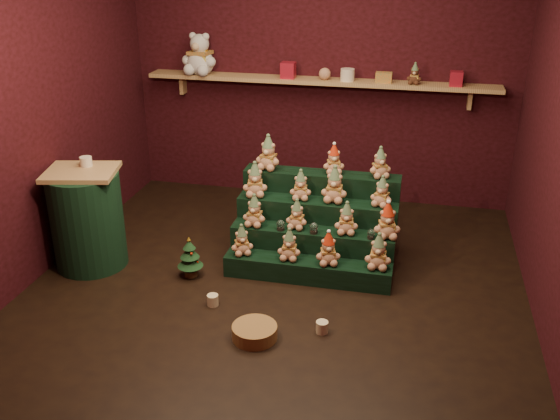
% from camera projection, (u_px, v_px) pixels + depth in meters
% --- Properties ---
extents(ground, '(4.00, 4.00, 0.00)m').
position_uv_depth(ground, '(278.00, 283.00, 5.19)').
color(ground, black).
rests_on(ground, ground).
extents(back_wall, '(4.00, 0.10, 2.80)m').
position_uv_depth(back_wall, '(322.00, 68.00, 6.46)').
color(back_wall, black).
rests_on(back_wall, ground).
extents(front_wall, '(4.00, 0.10, 2.80)m').
position_uv_depth(front_wall, '(176.00, 239.00, 2.79)').
color(front_wall, black).
rests_on(front_wall, ground).
extents(left_wall, '(0.10, 4.00, 2.80)m').
position_uv_depth(left_wall, '(31.00, 105.00, 5.04)').
color(left_wall, black).
rests_on(left_wall, ground).
extents(back_shelf, '(3.60, 0.26, 0.24)m').
position_uv_depth(back_shelf, '(319.00, 82.00, 6.34)').
color(back_shelf, tan).
rests_on(back_shelf, ground).
extents(riser_tier_front, '(1.40, 0.22, 0.18)m').
position_uv_depth(riser_tier_front, '(307.00, 270.00, 5.21)').
color(riser_tier_front, black).
rests_on(riser_tier_front, ground).
extents(riser_tier_midfront, '(1.40, 0.22, 0.36)m').
position_uv_depth(riser_tier_midfront, '(312.00, 249.00, 5.37)').
color(riser_tier_midfront, black).
rests_on(riser_tier_midfront, ground).
extents(riser_tier_midback, '(1.40, 0.22, 0.54)m').
position_uv_depth(riser_tier_midback, '(317.00, 229.00, 5.53)').
color(riser_tier_midback, black).
rests_on(riser_tier_midback, ground).
extents(riser_tier_back, '(1.40, 0.22, 0.72)m').
position_uv_depth(riser_tier_back, '(321.00, 210.00, 5.69)').
color(riser_tier_back, black).
rests_on(riser_tier_back, ground).
extents(teddy_0, '(0.24, 0.23, 0.26)m').
position_uv_depth(teddy_0, '(242.00, 240.00, 5.23)').
color(teddy_0, tan).
rests_on(teddy_0, riser_tier_front).
extents(teddy_1, '(0.20, 0.18, 0.27)m').
position_uv_depth(teddy_1, '(289.00, 244.00, 5.15)').
color(teddy_1, tan).
rests_on(teddy_1, riser_tier_front).
extents(teddy_2, '(0.24, 0.23, 0.28)m').
position_uv_depth(teddy_2, '(328.00, 248.00, 5.07)').
color(teddy_2, tan).
rests_on(teddy_2, riser_tier_front).
extents(teddy_3, '(0.21, 0.19, 0.30)m').
position_uv_depth(teddy_3, '(379.00, 251.00, 5.00)').
color(teddy_3, tan).
rests_on(teddy_3, riser_tier_front).
extents(teddy_4, '(0.21, 0.19, 0.28)m').
position_uv_depth(teddy_4, '(254.00, 211.00, 5.32)').
color(teddy_4, tan).
rests_on(teddy_4, riser_tier_midfront).
extents(teddy_5, '(0.20, 0.19, 0.26)m').
position_uv_depth(teddy_5, '(297.00, 214.00, 5.28)').
color(teddy_5, tan).
rests_on(teddy_5, riser_tier_midfront).
extents(teddy_6, '(0.22, 0.20, 0.27)m').
position_uv_depth(teddy_6, '(347.00, 218.00, 5.18)').
color(teddy_6, tan).
rests_on(teddy_6, riser_tier_midfront).
extents(teddy_7, '(0.26, 0.24, 0.31)m').
position_uv_depth(teddy_7, '(387.00, 221.00, 5.10)').
color(teddy_7, tan).
rests_on(teddy_7, riser_tier_midfront).
extents(teddy_8, '(0.26, 0.24, 0.31)m').
position_uv_depth(teddy_8, '(255.00, 179.00, 5.46)').
color(teddy_8, tan).
rests_on(teddy_8, riser_tier_midback).
extents(teddy_9, '(0.21, 0.19, 0.26)m').
position_uv_depth(teddy_9, '(301.00, 185.00, 5.40)').
color(teddy_9, tan).
rests_on(teddy_9, riser_tier_midback).
extents(teddy_10, '(0.23, 0.21, 0.31)m').
position_uv_depth(teddy_10, '(335.00, 184.00, 5.34)').
color(teddy_10, tan).
rests_on(teddy_10, riser_tier_midback).
extents(teddy_11, '(0.23, 0.22, 0.26)m').
position_uv_depth(teddy_11, '(382.00, 191.00, 5.27)').
color(teddy_11, tan).
rests_on(teddy_11, riser_tier_midback).
extents(teddy_12, '(0.25, 0.23, 0.31)m').
position_uv_depth(teddy_12, '(268.00, 153.00, 5.57)').
color(teddy_12, tan).
rests_on(teddy_12, riser_tier_back).
extents(teddy_13, '(0.23, 0.21, 0.26)m').
position_uv_depth(teddy_13, '(334.00, 159.00, 5.48)').
color(teddy_13, tan).
rests_on(teddy_13, riser_tier_back).
extents(teddy_14, '(0.25, 0.24, 0.27)m').
position_uv_depth(teddy_14, '(380.00, 163.00, 5.39)').
color(teddy_14, tan).
rests_on(teddy_14, riser_tier_back).
extents(snow_globe_a, '(0.07, 0.07, 0.09)m').
position_uv_depth(snow_globe_a, '(281.00, 225.00, 5.28)').
color(snow_globe_a, black).
rests_on(snow_globe_a, riser_tier_midfront).
extents(snow_globe_b, '(0.07, 0.07, 0.10)m').
position_uv_depth(snow_globe_b, '(314.00, 228.00, 5.22)').
color(snow_globe_b, black).
rests_on(snow_globe_b, riser_tier_midfront).
extents(snow_globe_c, '(0.06, 0.06, 0.08)m').
position_uv_depth(snow_globe_c, '(371.00, 234.00, 5.12)').
color(snow_globe_c, black).
rests_on(snow_globe_c, riser_tier_midfront).
extents(side_table, '(0.66, 0.61, 0.88)m').
position_uv_depth(side_table, '(87.00, 219.00, 5.33)').
color(side_table, tan).
rests_on(side_table, ground).
extents(table_ornament, '(0.10, 0.10, 0.08)m').
position_uv_depth(table_ornament, '(86.00, 161.00, 5.22)').
color(table_ornament, beige).
rests_on(table_ornament, side_table).
extents(mini_christmas_tree, '(0.22, 0.22, 0.37)m').
position_uv_depth(mini_christmas_tree, '(190.00, 257.00, 5.23)').
color(mini_christmas_tree, '#452E18').
rests_on(mini_christmas_tree, ground).
extents(mug_left, '(0.09, 0.09, 0.09)m').
position_uv_depth(mug_left, '(213.00, 300.00, 4.86)').
color(mug_left, beige).
rests_on(mug_left, ground).
extents(mug_right, '(0.09, 0.09, 0.09)m').
position_uv_depth(mug_right, '(322.00, 327.00, 4.52)').
color(mug_right, beige).
rests_on(mug_right, ground).
extents(wicker_basket, '(0.38, 0.38, 0.10)m').
position_uv_depth(wicker_basket, '(255.00, 332.00, 4.46)').
color(wicker_basket, olive).
rests_on(wicker_basket, ground).
extents(white_bear, '(0.43, 0.39, 0.53)m').
position_uv_depth(white_bear, '(200.00, 48.00, 6.45)').
color(white_bear, silver).
rests_on(white_bear, back_shelf).
extents(brown_bear, '(0.16, 0.15, 0.20)m').
position_uv_depth(brown_bear, '(415.00, 74.00, 6.07)').
color(brown_bear, '#462417').
rests_on(brown_bear, back_shelf).
extents(gift_tin_red_a, '(0.14, 0.14, 0.16)m').
position_uv_depth(gift_tin_red_a, '(288.00, 70.00, 6.34)').
color(gift_tin_red_a, '#B11B2F').
rests_on(gift_tin_red_a, back_shelf).
extents(gift_tin_cream, '(0.14, 0.14, 0.12)m').
position_uv_depth(gift_tin_cream, '(347.00, 75.00, 6.23)').
color(gift_tin_cream, beige).
rests_on(gift_tin_cream, back_shelf).
extents(gift_tin_red_b, '(0.12, 0.12, 0.14)m').
position_uv_depth(gift_tin_red_b, '(456.00, 79.00, 6.01)').
color(gift_tin_red_b, '#B11B2F').
rests_on(gift_tin_red_b, back_shelf).
extents(shelf_plush_ball, '(0.12, 0.12, 0.12)m').
position_uv_depth(shelf_plush_ball, '(325.00, 74.00, 6.27)').
color(shelf_plush_ball, tan).
rests_on(shelf_plush_ball, back_shelf).
extents(scarf_gift_box, '(0.16, 0.10, 0.10)m').
position_uv_depth(scarf_gift_box, '(384.00, 77.00, 6.16)').
color(scarf_gift_box, orange).
rests_on(scarf_gift_box, back_shelf).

